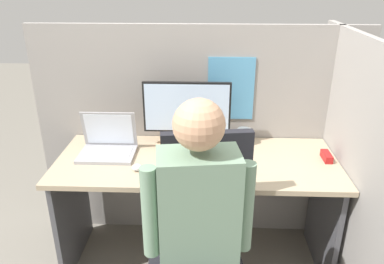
# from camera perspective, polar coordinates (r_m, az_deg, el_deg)

# --- Properties ---
(cubicle_panel_back) EXTENTS (2.18, 0.05, 1.50)m
(cubicle_panel_back) POSITION_cam_1_polar(r_m,az_deg,el_deg) (2.57, 0.98, -0.55)
(cubicle_panel_back) COLOR gray
(cubicle_panel_back) RESTS_ON ground
(cubicle_panel_right) EXTENTS (0.04, 1.30, 1.50)m
(cubicle_panel_right) POSITION_cam_1_polar(r_m,az_deg,el_deg) (2.34, 22.47, -5.13)
(cubicle_panel_right) COLOR gray
(cubicle_panel_right) RESTS_ON ground
(desk) EXTENTS (1.68, 0.67, 0.75)m
(desk) POSITION_cam_1_polar(r_m,az_deg,el_deg) (2.33, 0.70, -7.98)
(desk) COLOR tan
(desk) RESTS_ON ground
(paper_box) EXTENTS (0.32, 0.20, 0.05)m
(paper_box) POSITION_cam_1_polar(r_m,az_deg,el_deg) (2.41, -0.77, -1.52)
(paper_box) COLOR orange
(paper_box) RESTS_ON desk
(monitor) EXTENTS (0.54, 0.19, 0.37)m
(monitor) POSITION_cam_1_polar(r_m,az_deg,el_deg) (2.33, -0.79, 3.34)
(monitor) COLOR black
(monitor) RESTS_ON paper_box
(laptop) EXTENTS (0.33, 0.24, 0.26)m
(laptop) POSITION_cam_1_polar(r_m,az_deg,el_deg) (2.35, -12.70, -2.14)
(laptop) COLOR #99999E
(laptop) RESTS_ON desk
(mouse) EXTENTS (0.06, 0.05, 0.04)m
(mouse) POSITION_cam_1_polar(r_m,az_deg,el_deg) (2.14, -8.34, -5.37)
(mouse) COLOR silver
(mouse) RESTS_ON desk
(stapler) EXTENTS (0.04, 0.12, 0.04)m
(stapler) POSITION_cam_1_polar(r_m,az_deg,el_deg) (2.37, 19.82, -3.52)
(stapler) COLOR #A31919
(stapler) RESTS_ON desk
(carrot_toy) EXTENTS (0.04, 0.16, 0.04)m
(carrot_toy) POSITION_cam_1_polar(r_m,az_deg,el_deg) (2.04, 5.95, -6.72)
(carrot_toy) COLOR orange
(carrot_toy) RESTS_ON desk
(office_chair) EXTENTS (0.54, 0.57, 1.11)m
(office_chair) POSITION_cam_1_polar(r_m,az_deg,el_deg) (1.90, 1.45, -17.20)
(office_chair) COLOR black
(office_chair) RESTS_ON ground
(person) EXTENTS (0.48, 0.44, 1.35)m
(person) POSITION_cam_1_polar(r_m,az_deg,el_deg) (1.62, 0.66, -14.66)
(person) COLOR #282D4C
(person) RESTS_ON ground
(coffee_mug) EXTENTS (0.09, 0.09, 0.11)m
(coffee_mug) POSITION_cam_1_polar(r_m,az_deg,el_deg) (2.44, 7.90, -0.68)
(coffee_mug) COLOR white
(coffee_mug) RESTS_ON desk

